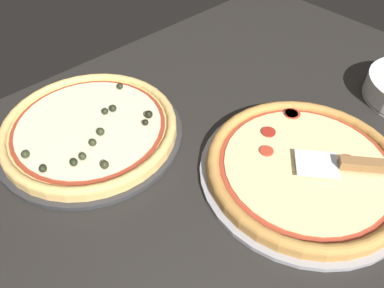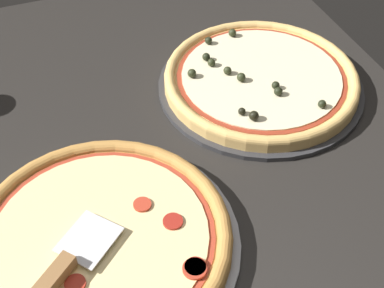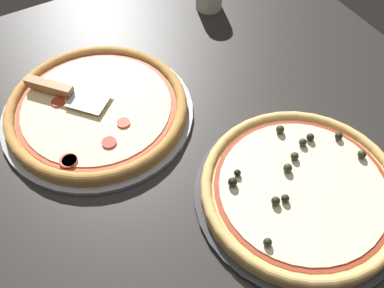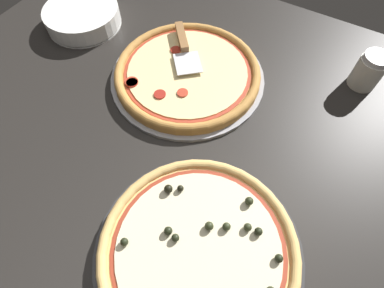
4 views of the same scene
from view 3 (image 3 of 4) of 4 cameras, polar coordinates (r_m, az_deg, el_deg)
name	(u,v)px [view 3 (image 3 of 4)]	position (r cm, az deg, el deg)	size (l,w,h in cm)	color
ground_plane	(134,142)	(97.76, -7.32, 0.22)	(142.17, 112.20, 3.60)	black
pizza_pan_front	(98,113)	(101.41, -11.83, 3.81)	(42.06, 42.06, 1.00)	#939399
pizza_front	(97,108)	(100.08, -12.01, 4.49)	(39.53, 39.53, 2.77)	#B77F3D
pizza_pan_back	(300,195)	(89.07, 13.56, -6.34)	(40.82, 40.82, 1.00)	#2D2D30
pizza_back	(302,189)	(87.41, 13.79, -5.62)	(38.37, 38.37, 4.11)	#DBAD60
serving_spatula	(57,89)	(103.01, -16.71, 6.70)	(16.03, 17.55, 2.00)	silver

